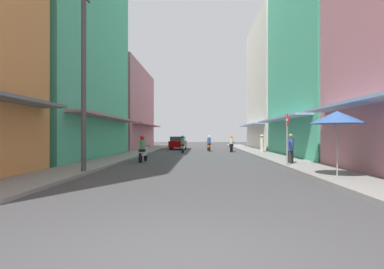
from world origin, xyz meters
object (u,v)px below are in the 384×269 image
(motorbike_orange, at_px, (209,144))
(street_sign_no_entry, at_px, (287,133))
(pedestrian_foreground, at_px, (262,143))
(vendor_umbrella, at_px, (337,117))
(motorbike_silver, at_px, (143,150))
(motorbike_white, at_px, (183,145))
(motorbike_black, at_px, (231,145))
(parked_car, at_px, (178,143))
(pedestrian_midway, at_px, (291,149))
(utility_pole, at_px, (84,76))

(motorbike_orange, bearing_deg, street_sign_no_entry, -76.94)
(pedestrian_foreground, bearing_deg, vendor_umbrella, -91.72)
(street_sign_no_entry, bearing_deg, motorbike_silver, 159.75)
(motorbike_orange, relative_size, motorbike_white, 1.00)
(motorbike_black, xyz_separation_m, vendor_umbrella, (1.97, -17.76, 1.52))
(parked_car, height_order, vendor_umbrella, vendor_umbrella)
(pedestrian_foreground, bearing_deg, street_sign_no_entry, -95.45)
(motorbike_white, bearing_deg, street_sign_no_entry, -63.64)
(motorbike_orange, bearing_deg, motorbike_black, -29.61)
(motorbike_orange, distance_m, motorbike_silver, 12.87)
(motorbike_black, relative_size, street_sign_no_entry, 0.67)
(motorbike_silver, relative_size, pedestrian_foreground, 1.07)
(pedestrian_foreground, bearing_deg, motorbike_orange, 141.80)
(pedestrian_midway, bearing_deg, vendor_umbrella, -88.60)
(street_sign_no_entry, bearing_deg, pedestrian_midway, 65.42)
(parked_car, relative_size, utility_pole, 0.52)
(motorbike_white, distance_m, street_sign_no_entry, 13.32)
(pedestrian_foreground, bearing_deg, parked_car, 137.12)
(motorbike_orange, distance_m, utility_pole, 18.85)
(motorbike_orange, distance_m, motorbike_white, 3.93)
(motorbike_white, height_order, utility_pole, utility_pole)
(pedestrian_midway, distance_m, street_sign_no_entry, 1.50)
(motorbike_white, distance_m, utility_pole, 15.30)
(motorbike_white, xyz_separation_m, motorbike_silver, (-1.79, -9.06, 0.00))
(motorbike_black, bearing_deg, motorbike_orange, 150.39)
(utility_pole, bearing_deg, pedestrian_foreground, 54.32)
(motorbike_black, relative_size, motorbike_silver, 0.99)
(pedestrian_foreground, relative_size, utility_pole, 0.21)
(pedestrian_midway, distance_m, pedestrian_foreground, 10.32)
(motorbike_orange, distance_m, pedestrian_midway, 14.45)
(motorbike_silver, distance_m, parked_car, 15.97)
(utility_pole, relative_size, street_sign_no_entry, 2.99)
(motorbike_silver, distance_m, pedestrian_foreground, 12.27)
(utility_pole, bearing_deg, motorbike_white, 77.86)
(motorbike_orange, relative_size, parked_car, 0.44)
(pedestrian_foreground, bearing_deg, motorbike_white, 175.92)
(motorbike_silver, bearing_deg, vendor_umbrella, -39.35)
(motorbike_orange, bearing_deg, motorbike_silver, -109.09)
(vendor_umbrella, xyz_separation_m, street_sign_no_entry, (-0.63, 3.98, -0.51))
(motorbike_white, xyz_separation_m, motorbike_black, (4.56, 1.88, 0.00))
(motorbike_silver, relative_size, pedestrian_midway, 1.08)
(utility_pole, distance_m, street_sign_no_entry, 9.72)
(motorbike_orange, relative_size, street_sign_no_entry, 0.68)
(pedestrian_foreground, xyz_separation_m, vendor_umbrella, (-0.46, -15.38, 1.27))
(parked_car, relative_size, vendor_umbrella, 1.68)
(motorbike_orange, distance_m, vendor_umbrella, 19.47)
(parked_car, bearing_deg, motorbike_black, -42.19)
(motorbike_silver, height_order, street_sign_no_entry, street_sign_no_entry)
(pedestrian_midway, xyz_separation_m, vendor_umbrella, (0.12, -5.08, 1.39))
(motorbike_silver, relative_size, vendor_umbrella, 0.74)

